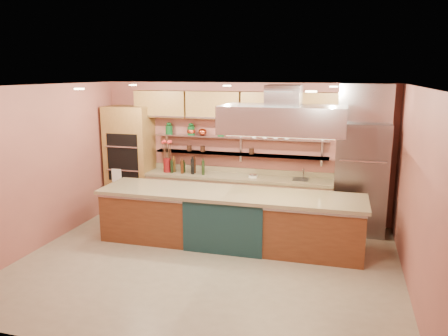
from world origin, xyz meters
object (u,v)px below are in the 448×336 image
(green_canister, at_px, (221,132))
(refrigerator, at_px, (361,178))
(island, at_px, (229,218))
(flower_vase, at_px, (167,165))
(kitchen_scale, at_px, (253,175))
(copper_kettle, at_px, (203,132))

(green_canister, bearing_deg, refrigerator, -4.70)
(island, bearing_deg, refrigerator, 29.27)
(flower_vase, bearing_deg, island, -36.91)
(flower_vase, xyz_separation_m, kitchen_scale, (1.86, 0.00, -0.10))
(refrigerator, relative_size, green_canister, 12.28)
(copper_kettle, height_order, green_canister, green_canister)
(kitchen_scale, distance_m, green_canister, 1.13)
(flower_vase, distance_m, kitchen_scale, 1.86)
(flower_vase, distance_m, green_canister, 1.35)
(refrigerator, distance_m, island, 2.62)
(copper_kettle, bearing_deg, kitchen_scale, -10.96)
(refrigerator, bearing_deg, kitchen_scale, 179.72)
(copper_kettle, xyz_separation_m, green_canister, (0.40, 0.00, 0.02))
(kitchen_scale, bearing_deg, copper_kettle, 146.48)
(island, relative_size, copper_kettle, 26.09)
(flower_vase, relative_size, copper_kettle, 1.69)
(refrigerator, distance_m, kitchen_scale, 2.06)
(refrigerator, height_order, kitchen_scale, refrigerator)
(kitchen_scale, bearing_deg, flower_vase, 157.44)
(refrigerator, distance_m, green_canister, 2.91)
(copper_kettle, bearing_deg, green_canister, 0.00)
(island, distance_m, flower_vase, 2.22)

